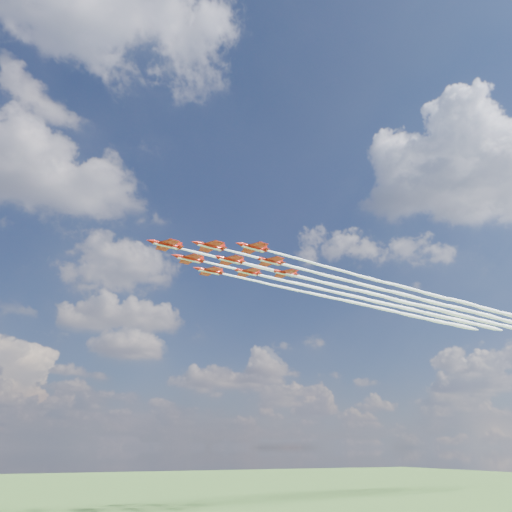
% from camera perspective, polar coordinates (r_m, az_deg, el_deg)
% --- Properties ---
extents(jet_lead, '(149.22, 33.78, 2.81)m').
position_cam_1_polar(jet_lead, '(187.10, 10.10, -3.56)').
color(jet_lead, '#AB1409').
extents(jet_row2_port, '(149.22, 33.78, 2.81)m').
position_cam_1_polar(jet_row2_port, '(190.73, 13.81, -3.61)').
color(jet_row2_port, '#AB1409').
extents(jet_row2_starb, '(149.22, 33.78, 2.81)m').
position_cam_1_polar(jet_row2_starb, '(198.96, 11.05, -4.55)').
color(jet_row2_starb, '#AB1409').
extents(jet_row3_port, '(149.22, 33.78, 2.81)m').
position_cam_1_polar(jet_row3_port, '(195.12, 17.37, -3.64)').
color(jet_row3_port, '#AB1409').
extents(jet_row3_centre, '(149.22, 33.78, 2.81)m').
position_cam_1_polar(jet_row3_centre, '(202.77, 14.53, -4.57)').
color(jet_row3_centre, '#AB1409').
extents(jet_row3_starb, '(149.22, 33.78, 2.81)m').
position_cam_1_polar(jet_row3_starb, '(210.93, 11.91, -5.42)').
color(jet_row3_starb, '#AB1409').
extents(jet_row4_port, '(149.22, 33.78, 2.81)m').
position_cam_1_polar(jet_row4_port, '(207.30, 17.87, -4.58)').
color(jet_row4_port, '#AB1409').
extents(jet_row4_starb, '(149.22, 33.78, 2.81)m').
position_cam_1_polar(jet_row4_starb, '(214.90, 15.18, -5.43)').
color(jet_row4_starb, '#AB1409').
extents(jet_tail, '(149.22, 33.78, 2.81)m').
position_cam_1_polar(jet_tail, '(219.54, 18.32, -5.41)').
color(jet_tail, '#AB1409').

